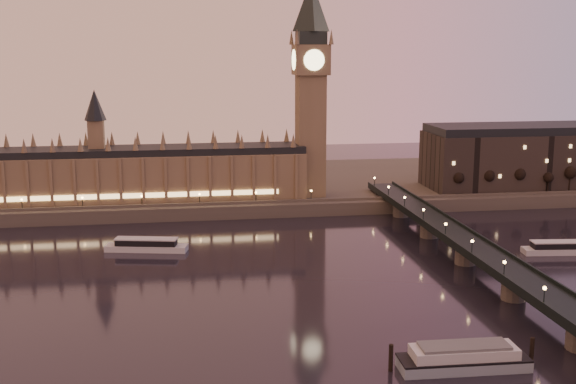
# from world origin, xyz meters

# --- Properties ---
(ground) EXTENTS (700.00, 700.00, 0.00)m
(ground) POSITION_xyz_m (0.00, 0.00, 0.00)
(ground) COLOR black
(ground) RESTS_ON ground
(far_embankment) EXTENTS (560.00, 130.00, 6.00)m
(far_embankment) POSITION_xyz_m (30.00, 165.00, 3.00)
(far_embankment) COLOR #423D35
(far_embankment) RESTS_ON ground
(palace_of_westminster) EXTENTS (180.00, 26.62, 52.00)m
(palace_of_westminster) POSITION_xyz_m (-40.12, 120.99, 21.71)
(palace_of_westminster) COLOR brown
(palace_of_westminster) RESTS_ON ground
(big_ben) EXTENTS (17.68, 17.68, 104.00)m
(big_ben) POSITION_xyz_m (53.99, 120.99, 63.95)
(big_ben) COLOR brown
(big_ben) RESTS_ON ground
(westminster_bridge) EXTENTS (13.20, 260.00, 15.30)m
(westminster_bridge) POSITION_xyz_m (91.61, 0.00, 5.52)
(westminster_bridge) COLOR black
(westminster_bridge) RESTS_ON ground
(city_block) EXTENTS (155.00, 45.00, 34.00)m
(city_block) POSITION_xyz_m (194.94, 130.93, 22.24)
(city_block) COLOR black
(city_block) RESTS_ON ground
(bare_tree_0) EXTENTS (5.31, 5.31, 10.80)m
(bare_tree_0) POSITION_xyz_m (125.43, 109.00, 14.04)
(bare_tree_0) COLOR black
(bare_tree_0) RESTS_ON ground
(bare_tree_1) EXTENTS (5.31, 5.31, 10.80)m
(bare_tree_1) POSITION_xyz_m (140.09, 109.00, 14.04)
(bare_tree_1) COLOR black
(bare_tree_1) RESTS_ON ground
(bare_tree_2) EXTENTS (5.31, 5.31, 10.80)m
(bare_tree_2) POSITION_xyz_m (154.74, 109.00, 14.04)
(bare_tree_2) COLOR black
(bare_tree_2) RESTS_ON ground
(bare_tree_3) EXTENTS (5.31, 5.31, 10.80)m
(bare_tree_3) POSITION_xyz_m (169.40, 109.00, 14.04)
(bare_tree_3) COLOR black
(bare_tree_3) RESTS_ON ground
(bare_tree_4) EXTENTS (5.31, 5.31, 10.80)m
(bare_tree_4) POSITION_xyz_m (184.06, 109.00, 14.04)
(bare_tree_4) COLOR black
(bare_tree_4) RESTS_ON ground
(cruise_boat_a) EXTENTS (31.99, 13.26, 5.00)m
(cruise_boat_a) POSITION_xyz_m (-22.20, 54.00, 2.20)
(cruise_boat_a) COLOR silver
(cruise_boat_a) RESTS_ON ground
(cruise_boat_b) EXTENTS (26.87, 9.47, 4.85)m
(cruise_boat_b) POSITION_xyz_m (131.78, 26.42, 2.14)
(cruise_boat_b) COLOR silver
(cruise_boat_b) RESTS_ON ground
(moored_barge) EXTENTS (36.59, 9.93, 6.71)m
(moored_barge) POSITION_xyz_m (57.65, -63.37, 2.83)
(moored_barge) COLOR gray
(moored_barge) RESTS_ON ground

